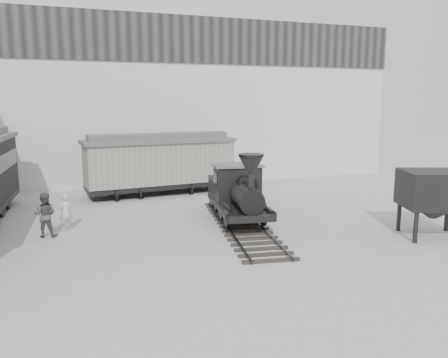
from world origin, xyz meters
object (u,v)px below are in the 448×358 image
object	(u,v)px
boxcar	(160,162)
visitor_b	(45,215)
visitor_a	(66,212)
coal_hopper	(434,194)
locomotive	(239,196)

from	to	relation	value
boxcar	visitor_b	world-z (taller)	boxcar
boxcar	visitor_a	world-z (taller)	boxcar
visitor_b	coal_hopper	size ratio (longest dim) A/B	0.61
visitor_a	visitor_b	distance (m)	1.07
visitor_b	boxcar	bearing A→B (deg)	-116.86
visitor_a	coal_hopper	world-z (taller)	coal_hopper
visitor_b	coal_hopper	world-z (taller)	coal_hopper
locomotive	coal_hopper	size ratio (longest dim) A/B	3.18
boxcar	visitor_a	distance (m)	8.39
locomotive	coal_hopper	world-z (taller)	locomotive
locomotive	coal_hopper	xyz separation A→B (m)	(6.76, -4.47, 0.55)
boxcar	coal_hopper	bearing A→B (deg)	-60.23
visitor_b	coal_hopper	bearing A→B (deg)	174.73
boxcar	visitor_b	xyz separation A→B (m)	(-5.98, -7.21, -1.01)
locomotive	boxcar	world-z (taller)	boxcar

